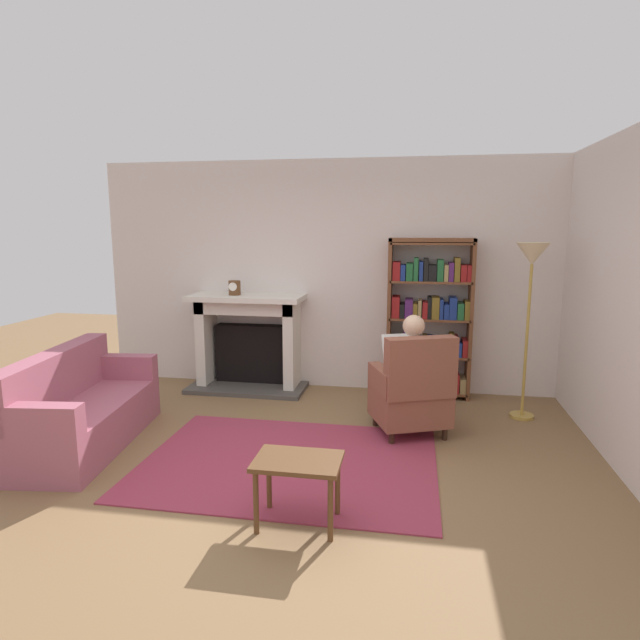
{
  "coord_description": "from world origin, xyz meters",
  "views": [
    {
      "loc": [
        0.98,
        -3.75,
        1.93
      ],
      "look_at": [
        0.1,
        1.2,
        1.05
      ],
      "focal_mm": 30.03,
      "sensor_mm": 36.0,
      "label": 1
    }
  ],
  "objects_px": {
    "sofa_floral": "(80,411)",
    "side_table": "(298,469)",
    "armchair_reading": "(413,391)",
    "mantel_clock": "(235,288)",
    "seated_reader": "(408,368)",
    "bookshelf": "(429,319)",
    "floor_lamp": "(531,270)",
    "fireplace": "(249,339)"
  },
  "relations": [
    {
      "from": "fireplace",
      "to": "sofa_floral",
      "type": "distance_m",
      "value": 2.2
    },
    {
      "from": "sofa_floral",
      "to": "floor_lamp",
      "type": "xyz_separation_m",
      "value": [
        4.01,
        1.43,
        1.19
      ]
    },
    {
      "from": "sofa_floral",
      "to": "bookshelf",
      "type": "bearing_deg",
      "value": -64.09
    },
    {
      "from": "fireplace",
      "to": "bookshelf",
      "type": "distance_m",
      "value": 2.14
    },
    {
      "from": "bookshelf",
      "to": "floor_lamp",
      "type": "distance_m",
      "value": 1.26
    },
    {
      "from": "mantel_clock",
      "to": "sofa_floral",
      "type": "height_order",
      "value": "mantel_clock"
    },
    {
      "from": "fireplace",
      "to": "floor_lamp",
      "type": "bearing_deg",
      "value": -9.79
    },
    {
      "from": "bookshelf",
      "to": "side_table",
      "type": "distance_m",
      "value": 3.1
    },
    {
      "from": "seated_reader",
      "to": "sofa_floral",
      "type": "height_order",
      "value": "seated_reader"
    },
    {
      "from": "armchair_reading",
      "to": "side_table",
      "type": "relative_size",
      "value": 1.73
    },
    {
      "from": "bookshelf",
      "to": "mantel_clock",
      "type": "bearing_deg",
      "value": -176.55
    },
    {
      "from": "seated_reader",
      "to": "side_table",
      "type": "distance_m",
      "value": 1.92
    },
    {
      "from": "mantel_clock",
      "to": "sofa_floral",
      "type": "bearing_deg",
      "value": -113.66
    },
    {
      "from": "armchair_reading",
      "to": "seated_reader",
      "type": "bearing_deg",
      "value": -90.0
    },
    {
      "from": "bookshelf",
      "to": "side_table",
      "type": "bearing_deg",
      "value": -106.85
    },
    {
      "from": "mantel_clock",
      "to": "floor_lamp",
      "type": "bearing_deg",
      "value": -7.64
    },
    {
      "from": "fireplace",
      "to": "sofa_floral",
      "type": "relative_size",
      "value": 0.78
    },
    {
      "from": "fireplace",
      "to": "floor_lamp",
      "type": "relative_size",
      "value": 0.78
    },
    {
      "from": "mantel_clock",
      "to": "floor_lamp",
      "type": "xyz_separation_m",
      "value": [
        3.19,
        -0.43,
        0.29
      ]
    },
    {
      "from": "seated_reader",
      "to": "bookshelf",
      "type": "bearing_deg",
      "value": -122.55
    },
    {
      "from": "armchair_reading",
      "to": "side_table",
      "type": "bearing_deg",
      "value": 44.79
    },
    {
      "from": "mantel_clock",
      "to": "seated_reader",
      "type": "relative_size",
      "value": 0.15
    },
    {
      "from": "mantel_clock",
      "to": "side_table",
      "type": "height_order",
      "value": "mantel_clock"
    },
    {
      "from": "armchair_reading",
      "to": "side_table",
      "type": "distance_m",
      "value": 1.82
    },
    {
      "from": "seated_reader",
      "to": "sofa_floral",
      "type": "xyz_separation_m",
      "value": [
        -2.85,
        -0.86,
        -0.3
      ]
    },
    {
      "from": "armchair_reading",
      "to": "mantel_clock",
      "type": "bearing_deg",
      "value": -50.07
    },
    {
      "from": "fireplace",
      "to": "armchair_reading",
      "type": "distance_m",
      "value": 2.3
    },
    {
      "from": "floor_lamp",
      "to": "seated_reader",
      "type": "bearing_deg",
      "value": -153.67
    },
    {
      "from": "floor_lamp",
      "to": "bookshelf",
      "type": "bearing_deg",
      "value": 149.16
    },
    {
      "from": "side_table",
      "to": "floor_lamp",
      "type": "distance_m",
      "value": 3.19
    },
    {
      "from": "fireplace",
      "to": "seated_reader",
      "type": "distance_m",
      "value": 2.2
    },
    {
      "from": "sofa_floral",
      "to": "side_table",
      "type": "height_order",
      "value": "sofa_floral"
    },
    {
      "from": "side_table",
      "to": "sofa_floral",
      "type": "bearing_deg",
      "value": 157.01
    },
    {
      "from": "seated_reader",
      "to": "armchair_reading",
      "type": "bearing_deg",
      "value": 90.0
    },
    {
      "from": "armchair_reading",
      "to": "side_table",
      "type": "xyz_separation_m",
      "value": [
        -0.72,
        -1.68,
        -0.04
      ]
    },
    {
      "from": "armchair_reading",
      "to": "floor_lamp",
      "type": "xyz_separation_m",
      "value": [
        1.11,
        0.68,
        1.08
      ]
    },
    {
      "from": "side_table",
      "to": "floor_lamp",
      "type": "bearing_deg",
      "value": 52.19
    },
    {
      "from": "armchair_reading",
      "to": "sofa_floral",
      "type": "xyz_separation_m",
      "value": [
        -2.9,
        -0.75,
        -0.1
      ]
    },
    {
      "from": "bookshelf",
      "to": "side_table",
      "type": "height_order",
      "value": "bookshelf"
    },
    {
      "from": "seated_reader",
      "to": "side_table",
      "type": "height_order",
      "value": "seated_reader"
    },
    {
      "from": "mantel_clock",
      "to": "armchair_reading",
      "type": "height_order",
      "value": "mantel_clock"
    },
    {
      "from": "fireplace",
      "to": "mantel_clock",
      "type": "distance_m",
      "value": 0.65
    }
  ]
}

